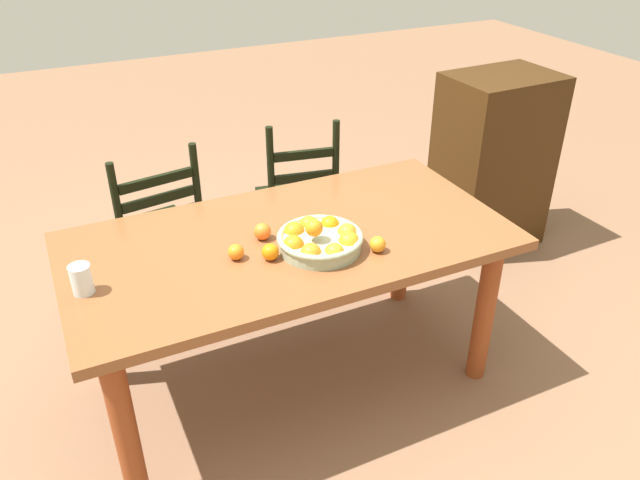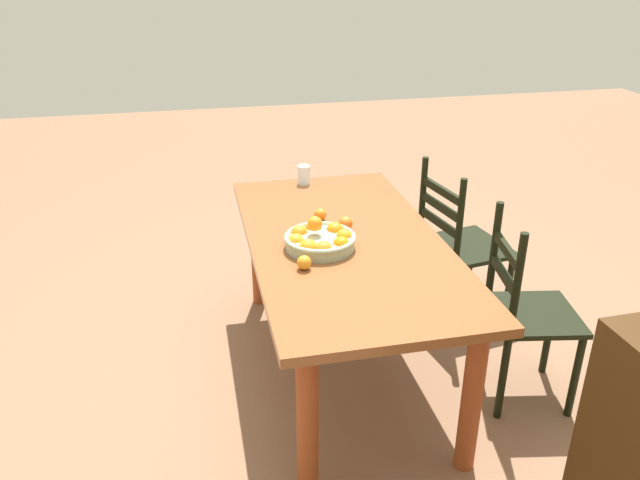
{
  "view_description": "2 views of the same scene",
  "coord_description": "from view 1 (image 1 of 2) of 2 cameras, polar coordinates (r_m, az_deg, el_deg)",
  "views": [
    {
      "loc": [
        -0.82,
        -2.01,
        2.02
      ],
      "look_at": [
        0.07,
        -0.14,
        0.79
      ],
      "focal_mm": 35.2,
      "sensor_mm": 36.0,
      "label": 1
    },
    {
      "loc": [
        2.61,
        -0.69,
        2.01
      ],
      "look_at": [
        0.07,
        -0.14,
        0.79
      ],
      "focal_mm": 35.1,
      "sensor_mm": 36.0,
      "label": 2
    }
  ],
  "objects": [
    {
      "name": "orange_loose_1",
      "position": [
        2.35,
        -4.54,
        -1.1
      ],
      "size": [
        0.06,
        0.06,
        0.06
      ],
      "primitive_type": "sphere",
      "color": "orange",
      "rests_on": "dining_table"
    },
    {
      "name": "drinking_glass",
      "position": [
        2.3,
        -20.86,
        -3.36
      ],
      "size": [
        0.07,
        0.07,
        0.11
      ],
      "primitive_type": "cylinder",
      "color": "silver",
      "rests_on": "dining_table"
    },
    {
      "name": "orange_loose_3",
      "position": [
        2.49,
        -5.25,
        0.78
      ],
      "size": [
        0.07,
        0.07,
        0.07
      ],
      "primitive_type": "sphere",
      "color": "orange",
      "rests_on": "dining_table"
    },
    {
      "name": "orange_loose_2",
      "position": [
        2.37,
        -7.65,
        -1.1
      ],
      "size": [
        0.06,
        0.06,
        0.06
      ],
      "primitive_type": "sphere",
      "color": "orange",
      "rests_on": "dining_table"
    },
    {
      "name": "chair_by_cabinet",
      "position": [
        3.23,
        -14.83,
        0.41
      ],
      "size": [
        0.51,
        0.51,
        0.93
      ],
      "rotation": [
        0.0,
        0.0,
        3.31
      ],
      "color": "black",
      "rests_on": "ground"
    },
    {
      "name": "chair_near_window",
      "position": [
        3.41,
        -1.96,
        3.29
      ],
      "size": [
        0.46,
        0.46,
        0.95
      ],
      "rotation": [
        0.0,
        0.0,
        2.96
      ],
      "color": "black",
      "rests_on": "ground"
    },
    {
      "name": "fruit_bowl",
      "position": [
        2.41,
        -0.0,
        0.01
      ],
      "size": [
        0.33,
        0.33,
        0.14
      ],
      "color": "#9BAB8B",
      "rests_on": "dining_table"
    },
    {
      "name": "ground_plane",
      "position": [
        2.96,
        -2.44,
        -12.32
      ],
      "size": [
        12.0,
        12.0,
        0.0
      ],
      "primitive_type": "plane",
      "color": "brown"
    },
    {
      "name": "orange_loose_0",
      "position": [
        2.41,
        5.26,
        -0.39
      ],
      "size": [
        0.06,
        0.06,
        0.06
      ],
      "primitive_type": "sphere",
      "color": "orange",
      "rests_on": "dining_table"
    },
    {
      "name": "dining_table",
      "position": [
        2.57,
        -2.75,
        -1.77
      ],
      "size": [
        1.77,
        0.91,
        0.75
      ],
      "color": "brown",
      "rests_on": "ground"
    },
    {
      "name": "cabinet",
      "position": [
        3.88,
        15.4,
        6.84
      ],
      "size": [
        0.63,
        0.46,
        1.04
      ],
      "primitive_type": "cube",
      "rotation": [
        0.0,
        0.0,
        0.03
      ],
      "color": "#39210C",
      "rests_on": "ground"
    }
  ]
}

